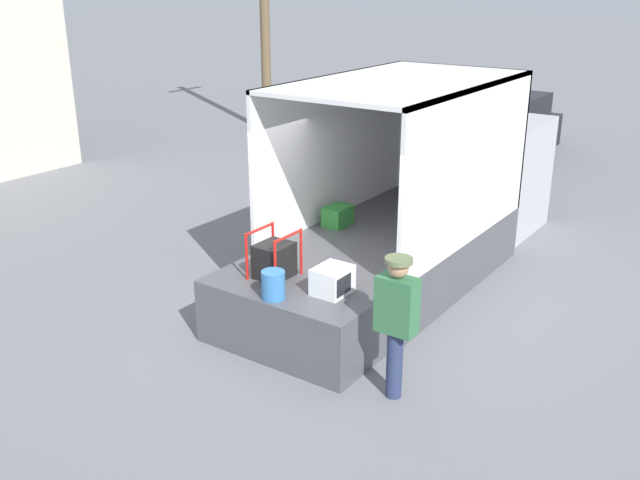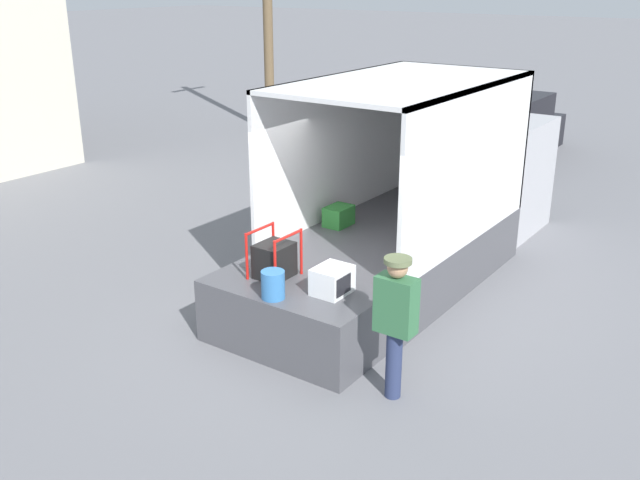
{
  "view_description": "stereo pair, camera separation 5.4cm",
  "coord_description": "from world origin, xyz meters",
  "px_view_note": "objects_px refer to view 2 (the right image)",
  "views": [
    {
      "loc": [
        -6.98,
        -4.85,
        4.41
      ],
      "look_at": [
        -0.3,
        -0.2,
        1.38
      ],
      "focal_mm": 40.0,
      "sensor_mm": 36.0,
      "label": 1
    },
    {
      "loc": [
        -6.95,
        -4.89,
        4.41
      ],
      "look_at": [
        -0.3,
        -0.2,
        1.38
      ],
      "focal_mm": 40.0,
      "sensor_mm": 36.0,
      "label": 2
    }
  ],
  "objects_px": {
    "worker_person": "(396,314)",
    "pickup_truck_black": "(498,133)",
    "orange_bucket": "(273,285)",
    "microwave": "(332,280)",
    "portable_generator": "(275,259)",
    "box_truck": "(440,201)"
  },
  "relations": [
    {
      "from": "pickup_truck_black",
      "to": "microwave",
      "type": "bearing_deg",
      "value": -168.15
    },
    {
      "from": "orange_bucket",
      "to": "worker_person",
      "type": "height_order",
      "value": "worker_person"
    },
    {
      "from": "box_truck",
      "to": "orange_bucket",
      "type": "xyz_separation_m",
      "value": [
        -4.48,
        -0.03,
        0.11
      ]
    },
    {
      "from": "box_truck",
      "to": "pickup_truck_black",
      "type": "xyz_separation_m",
      "value": [
        6.95,
        1.77,
        -0.27
      ]
    },
    {
      "from": "microwave",
      "to": "orange_bucket",
      "type": "height_order",
      "value": "orange_bucket"
    },
    {
      "from": "box_truck",
      "to": "pickup_truck_black",
      "type": "height_order",
      "value": "box_truck"
    },
    {
      "from": "worker_person",
      "to": "pickup_truck_black",
      "type": "xyz_separation_m",
      "value": [
        11.29,
        3.37,
        -0.39
      ]
    },
    {
      "from": "portable_generator",
      "to": "orange_bucket",
      "type": "distance_m",
      "value": 0.66
    },
    {
      "from": "worker_person",
      "to": "pickup_truck_black",
      "type": "height_order",
      "value": "worker_person"
    },
    {
      "from": "pickup_truck_black",
      "to": "orange_bucket",
      "type": "bearing_deg",
      "value": -171.06
    },
    {
      "from": "microwave",
      "to": "worker_person",
      "type": "height_order",
      "value": "worker_person"
    },
    {
      "from": "microwave",
      "to": "worker_person",
      "type": "distance_m",
      "value": 1.14
    },
    {
      "from": "worker_person",
      "to": "box_truck",
      "type": "bearing_deg",
      "value": 20.25
    },
    {
      "from": "pickup_truck_black",
      "to": "worker_person",
      "type": "bearing_deg",
      "value": -163.38
    },
    {
      "from": "box_truck",
      "to": "microwave",
      "type": "height_order",
      "value": "box_truck"
    },
    {
      "from": "orange_bucket",
      "to": "pickup_truck_black",
      "type": "xyz_separation_m",
      "value": [
        11.43,
        1.8,
        -0.38
      ]
    },
    {
      "from": "box_truck",
      "to": "microwave",
      "type": "xyz_separation_m",
      "value": [
        -3.97,
        -0.52,
        0.11
      ]
    },
    {
      "from": "orange_bucket",
      "to": "worker_person",
      "type": "bearing_deg",
      "value": -85.07
    },
    {
      "from": "portable_generator",
      "to": "orange_bucket",
      "type": "bearing_deg",
      "value": -143.71
    },
    {
      "from": "portable_generator",
      "to": "orange_bucket",
      "type": "relative_size",
      "value": 1.79
    },
    {
      "from": "box_truck",
      "to": "pickup_truck_black",
      "type": "bearing_deg",
      "value": 14.27
    },
    {
      "from": "box_truck",
      "to": "microwave",
      "type": "bearing_deg",
      "value": -172.49
    }
  ]
}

